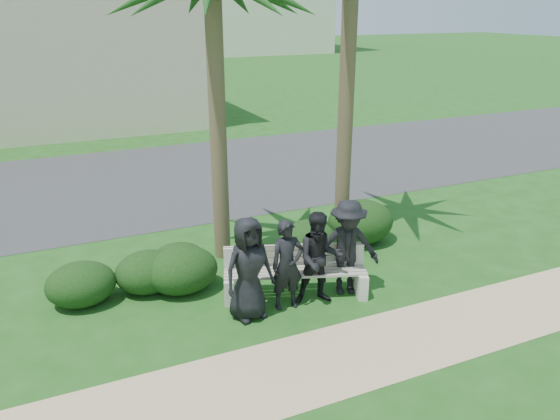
{
  "coord_description": "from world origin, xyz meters",
  "views": [
    {
      "loc": [
        -3.5,
        -7.51,
        4.78
      ],
      "look_at": [
        0.32,
        1.0,
        1.3
      ],
      "focal_mm": 35.0,
      "sensor_mm": 36.0,
      "label": 1
    }
  ],
  "objects_px": {
    "park_bench": "(294,275)",
    "man_c": "(319,258)",
    "man_b": "(287,265)",
    "man_d": "(347,248)",
    "man_a": "(249,269)"
  },
  "relations": [
    {
      "from": "man_c",
      "to": "park_bench",
      "type": "bearing_deg",
      "value": 145.63
    },
    {
      "from": "man_a",
      "to": "man_c",
      "type": "bearing_deg",
      "value": -10.97
    },
    {
      "from": "man_a",
      "to": "man_c",
      "type": "xyz_separation_m",
      "value": [
        1.26,
        -0.03,
        -0.05
      ]
    },
    {
      "from": "park_bench",
      "to": "man_b",
      "type": "relative_size",
      "value": 1.7
    },
    {
      "from": "man_b",
      "to": "park_bench",
      "type": "bearing_deg",
      "value": 50.17
    },
    {
      "from": "park_bench",
      "to": "man_c",
      "type": "relative_size",
      "value": 1.62
    },
    {
      "from": "man_c",
      "to": "man_b",
      "type": "bearing_deg",
      "value": -169.82
    },
    {
      "from": "park_bench",
      "to": "man_c",
      "type": "xyz_separation_m",
      "value": [
        0.29,
        -0.35,
        0.43
      ]
    },
    {
      "from": "man_d",
      "to": "man_b",
      "type": "bearing_deg",
      "value": -162.23
    },
    {
      "from": "park_bench",
      "to": "man_a",
      "type": "distance_m",
      "value": 1.13
    },
    {
      "from": "park_bench",
      "to": "man_c",
      "type": "distance_m",
      "value": 0.63
    },
    {
      "from": "man_b",
      "to": "man_c",
      "type": "xyz_separation_m",
      "value": [
        0.57,
        -0.06,
        0.04
      ]
    },
    {
      "from": "man_b",
      "to": "man_d",
      "type": "relative_size",
      "value": 0.9
    },
    {
      "from": "park_bench",
      "to": "man_a",
      "type": "bearing_deg",
      "value": -142.0
    },
    {
      "from": "man_d",
      "to": "man_a",
      "type": "bearing_deg",
      "value": -161.96
    }
  ]
}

